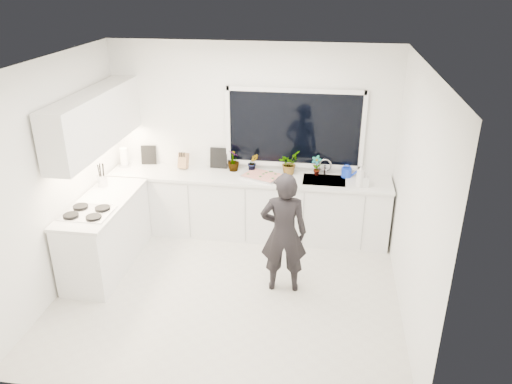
# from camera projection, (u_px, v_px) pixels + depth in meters

# --- Properties ---
(floor) EXTENTS (4.00, 3.50, 0.02)m
(floor) POSITION_uv_depth(u_px,v_px,m) (229.00, 291.00, 6.03)
(floor) COLOR beige
(floor) RESTS_ON ground
(wall_back) EXTENTS (4.00, 0.02, 2.70)m
(wall_back) POSITION_uv_depth(u_px,v_px,m) (252.00, 139.00, 7.06)
(wall_back) COLOR white
(wall_back) RESTS_ON ground
(wall_left) EXTENTS (0.02, 3.50, 2.70)m
(wall_left) POSITION_uv_depth(u_px,v_px,m) (56.00, 178.00, 5.75)
(wall_left) COLOR white
(wall_left) RESTS_ON ground
(wall_right) EXTENTS (0.02, 3.50, 2.70)m
(wall_right) POSITION_uv_depth(u_px,v_px,m) (415.00, 200.00, 5.20)
(wall_right) COLOR white
(wall_right) RESTS_ON ground
(ceiling) EXTENTS (4.00, 3.50, 0.02)m
(ceiling) POSITION_uv_depth(u_px,v_px,m) (223.00, 62.00, 4.92)
(ceiling) COLOR white
(ceiling) RESTS_ON wall_back
(window) EXTENTS (1.80, 0.02, 1.00)m
(window) POSITION_uv_depth(u_px,v_px,m) (294.00, 128.00, 6.87)
(window) COLOR black
(window) RESTS_ON wall_back
(base_cabinets_back) EXTENTS (3.92, 0.58, 0.88)m
(base_cabinets_back) POSITION_uv_depth(u_px,v_px,m) (249.00, 207.00, 7.15)
(base_cabinets_back) COLOR white
(base_cabinets_back) RESTS_ON floor
(base_cabinets_left) EXTENTS (0.58, 1.60, 0.88)m
(base_cabinets_left) POSITION_uv_depth(u_px,v_px,m) (106.00, 235.00, 6.39)
(base_cabinets_left) COLOR white
(base_cabinets_left) RESTS_ON floor
(countertop_back) EXTENTS (3.94, 0.62, 0.04)m
(countertop_back) POSITION_uv_depth(u_px,v_px,m) (248.00, 177.00, 6.96)
(countertop_back) COLOR silver
(countertop_back) RESTS_ON base_cabinets_back
(countertop_left) EXTENTS (0.62, 1.60, 0.04)m
(countertop_left) POSITION_uv_depth(u_px,v_px,m) (102.00, 202.00, 6.20)
(countertop_left) COLOR silver
(countertop_left) RESTS_ON base_cabinets_left
(upper_cabinets) EXTENTS (0.34, 2.10, 0.70)m
(upper_cabinets) POSITION_uv_depth(u_px,v_px,m) (95.00, 120.00, 6.14)
(upper_cabinets) COLOR white
(upper_cabinets) RESTS_ON wall_left
(sink) EXTENTS (0.58, 0.42, 0.14)m
(sink) POSITION_uv_depth(u_px,v_px,m) (324.00, 183.00, 6.83)
(sink) COLOR silver
(sink) RESTS_ON countertop_back
(faucet) EXTENTS (0.03, 0.03, 0.22)m
(faucet) POSITION_uv_depth(u_px,v_px,m) (325.00, 167.00, 6.95)
(faucet) COLOR silver
(faucet) RESTS_ON countertop_back
(stovetop) EXTENTS (0.56, 0.48, 0.03)m
(stovetop) POSITION_uv_depth(u_px,v_px,m) (87.00, 212.00, 5.87)
(stovetop) COLOR black
(stovetop) RESTS_ON countertop_left
(person) EXTENTS (0.58, 0.41, 1.50)m
(person) POSITION_uv_depth(u_px,v_px,m) (284.00, 233.00, 5.78)
(person) COLOR black
(person) RESTS_ON floor
(pizza_tray) EXTENTS (0.62, 0.54, 0.03)m
(pizza_tray) POSITION_uv_depth(u_px,v_px,m) (262.00, 176.00, 6.90)
(pizza_tray) COLOR #B9B9BE
(pizza_tray) RESTS_ON countertop_back
(pizza) EXTENTS (0.56, 0.49, 0.01)m
(pizza) POSITION_uv_depth(u_px,v_px,m) (262.00, 175.00, 6.89)
(pizza) COLOR #D0491B
(pizza) RESTS_ON pizza_tray
(watering_can) EXTENTS (0.18, 0.18, 0.13)m
(watering_can) POSITION_uv_depth(u_px,v_px,m) (346.00, 172.00, 6.89)
(watering_can) COLOR #1537C7
(watering_can) RESTS_ON countertop_back
(paper_towel_roll) EXTENTS (0.14, 0.14, 0.26)m
(paper_towel_roll) POSITION_uv_depth(u_px,v_px,m) (124.00, 158.00, 7.25)
(paper_towel_roll) COLOR white
(paper_towel_roll) RESTS_ON countertop_back
(knife_block) EXTENTS (0.15, 0.12, 0.22)m
(knife_block) POSITION_uv_depth(u_px,v_px,m) (183.00, 161.00, 7.17)
(knife_block) COLOR #885E3F
(knife_block) RESTS_ON countertop_back
(utensil_crock) EXTENTS (0.17, 0.17, 0.16)m
(utensil_crock) POSITION_uv_depth(u_px,v_px,m) (103.00, 180.00, 6.59)
(utensil_crock) COLOR silver
(utensil_crock) RESTS_ON countertop_left
(picture_frame_large) EXTENTS (0.22, 0.05, 0.28)m
(picture_frame_large) POSITION_uv_depth(u_px,v_px,m) (149.00, 155.00, 7.32)
(picture_frame_large) COLOR black
(picture_frame_large) RESTS_ON countertop_back
(picture_frame_small) EXTENTS (0.25, 0.02, 0.30)m
(picture_frame_small) POSITION_uv_depth(u_px,v_px,m) (219.00, 158.00, 7.18)
(picture_frame_small) COLOR black
(picture_frame_small) RESTS_ON countertop_back
(herb_plants) EXTENTS (1.38, 0.36, 0.32)m
(herb_plants) POSITION_uv_depth(u_px,v_px,m) (275.00, 163.00, 6.99)
(herb_plants) COLOR #26662D
(herb_plants) RESTS_ON countertop_back
(soap_bottles) EXTENTS (0.19, 0.14, 0.32)m
(soap_bottles) POSITION_uv_depth(u_px,v_px,m) (362.00, 176.00, 6.55)
(soap_bottles) COLOR #D8BF66
(soap_bottles) RESTS_ON countertop_back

